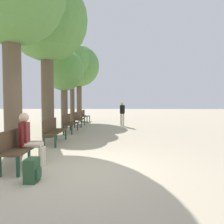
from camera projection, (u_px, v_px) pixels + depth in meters
ground_plane at (83, 170)px, 5.01m from camera, size 80.00×80.00×0.00m
bench_row_0 at (20, 144)px, 5.30m from camera, size 0.48×1.65×0.91m
bench_row_1 at (53, 129)px, 8.15m from camera, size 0.48×1.65×0.91m
bench_row_2 at (69, 122)px, 11.01m from camera, size 0.48×1.65×0.91m
bench_row_3 at (78, 118)px, 13.86m from camera, size 0.48×1.65×0.91m
bench_row_4 at (85, 115)px, 16.71m from camera, size 0.48×1.65×0.91m
tree_row_1 at (47, 21)px, 9.41m from camera, size 3.55×3.55×6.87m
tree_row_2 at (64, 71)px, 12.65m from camera, size 2.36×2.36×4.56m
tree_row_3 at (72, 61)px, 15.03m from camera, size 2.34×2.34×5.61m
tree_row_4 at (79, 67)px, 17.95m from camera, size 3.35×3.35×6.15m
person_seated at (29, 138)px, 5.27m from camera, size 0.60×0.34×1.30m
backpack at (32, 170)px, 4.27m from camera, size 0.26×0.35×0.46m
pedestrian_near at (122, 112)px, 13.90m from camera, size 0.31×0.27×1.56m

